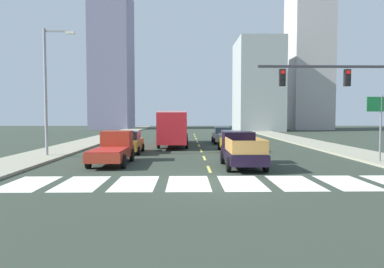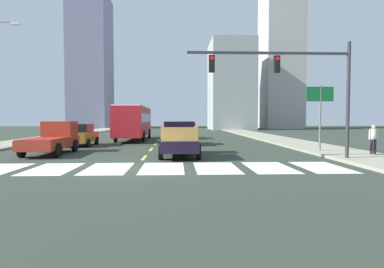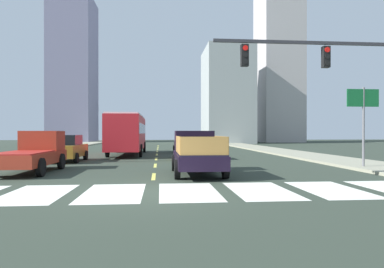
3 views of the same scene
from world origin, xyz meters
name	(u,v)px [view 2 (image 2 of 3)]	position (x,y,z in m)	size (l,w,h in m)	color
ground_plane	(135,168)	(0.00, 0.00, 0.00)	(160.00, 160.00, 0.00)	#2D372D
sidewalk_right	(279,140)	(11.71, 18.00, 0.07)	(3.72, 110.00, 0.15)	gray
sidewalk_left	(34,140)	(-11.71, 18.00, 0.07)	(3.72, 110.00, 0.15)	gray
crosswalk_stripe_2	(53,169)	(-3.50, 0.00, 0.00)	(1.85, 3.59, 0.01)	silver
crosswalk_stripe_3	(108,168)	(-1.17, 0.00, 0.00)	(1.85, 3.59, 0.01)	silver
crosswalk_stripe_4	(162,168)	(1.17, 0.00, 0.00)	(1.85, 3.59, 0.01)	silver
crosswalk_stripe_5	(216,168)	(3.50, 0.00, 0.00)	(1.85, 3.59, 0.01)	silver
crosswalk_stripe_6	(269,167)	(5.84, 0.00, 0.00)	(1.85, 3.59, 0.01)	silver
crosswalk_stripe_7	(322,167)	(8.18, 0.00, 0.00)	(1.85, 3.59, 0.01)	silver
lane_dash_0	(144,158)	(0.00, 4.00, 0.00)	(0.16, 2.40, 0.01)	#D5D256
lane_dash_1	(151,149)	(0.00, 9.00, 0.00)	(0.16, 2.40, 0.01)	#D5D256
lane_dash_2	(156,144)	(0.00, 14.00, 0.00)	(0.16, 2.40, 0.01)	#D5D256
lane_dash_3	(159,140)	(0.00, 19.00, 0.00)	(0.16, 2.40, 0.01)	#D5D256
lane_dash_4	(161,137)	(0.00, 24.00, 0.00)	(0.16, 2.40, 0.01)	#D5D256
lane_dash_5	(163,135)	(0.00, 29.00, 0.00)	(0.16, 2.40, 0.01)	#D5D256
lane_dash_6	(164,133)	(0.00, 34.00, 0.00)	(0.16, 2.40, 0.01)	#D5D256
lane_dash_7	(166,132)	(0.00, 39.00, 0.00)	(0.16, 2.40, 0.01)	#D5D256
pickup_stakebed	(179,139)	(1.94, 4.99, 0.94)	(2.18, 5.20, 1.96)	black
pickup_dark	(53,139)	(-5.75, 6.39, 0.92)	(2.18, 5.20, 1.96)	maroon
city_bus	(134,120)	(-2.45, 18.96, 1.95)	(2.72, 10.80, 3.32)	red
sedan_near_left	(185,134)	(2.47, 13.28, 0.86)	(2.02, 4.40, 1.72)	#9B7915
sedan_far	(184,130)	(2.54, 21.58, 0.86)	(2.02, 4.40, 1.72)	gray
sedan_near_right	(81,135)	(-5.72, 12.21, 0.86)	(2.02, 4.40, 1.72)	olive
traffic_signal_gantry	(298,78)	(7.85, 2.23, 4.17)	(8.24, 0.27, 6.00)	#2D2D33
direction_sign_green	(320,104)	(10.63, 6.05, 3.03)	(1.70, 0.12, 4.20)	slate
pedestrian_waiting	(373,137)	(12.77, 3.85, 1.12)	(0.53, 0.34, 1.64)	#2D1A32
tower_tall_centre	(281,7)	(23.84, 57.36, 25.55)	(7.79, 9.14, 51.09)	#AEA7A5
block_mid_left	(231,86)	(12.22, 51.28, 8.41)	(8.05, 11.26, 16.82)	#929A97
block_mid_right	(91,63)	(-16.89, 60.80, 14.24)	(7.90, 10.88, 28.48)	gray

